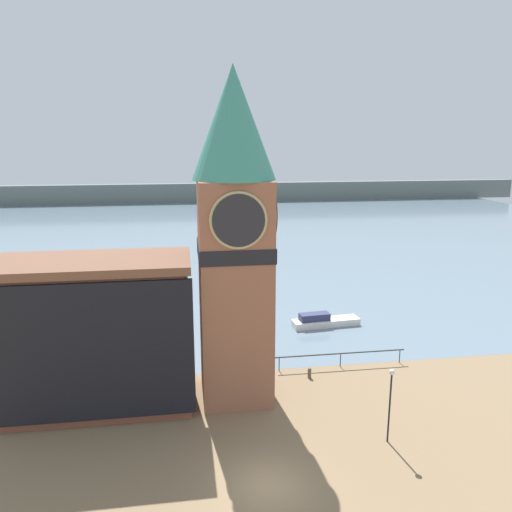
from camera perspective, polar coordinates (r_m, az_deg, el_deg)
name	(u,v)px	position (r m, az deg, el deg)	size (l,w,h in m)	color
ground_plane	(268,485)	(26.92, 1.40, -24.74)	(160.00, 160.00, 0.00)	#846B4C
water	(203,228)	(94.76, -6.06, 3.16)	(160.00, 120.00, 0.00)	slate
far_shoreline	(196,193)	(134.02, -6.84, 7.19)	(180.00, 3.00, 5.00)	slate
pier_railing	(341,355)	(38.18, 9.65, -11.07)	(9.89, 0.08, 1.09)	#333338
clock_tower	(235,232)	(30.59, -2.45, 2.79)	(5.04, 5.04, 20.77)	#935B42
pier_building	(96,334)	(32.70, -17.80, -8.52)	(11.91, 5.72, 9.52)	brown
boat_near	(323,321)	(45.93, 7.67, -7.37)	(6.27, 2.04, 1.25)	silver
mooring_bollard_near	(309,372)	(36.52, 6.13, -13.09)	(0.26, 0.26, 0.73)	brown
lamp_post	(391,392)	(29.25, 15.13, -14.81)	(0.32, 0.32, 4.40)	black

